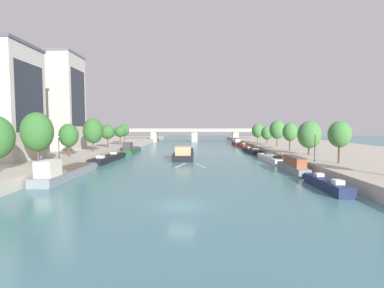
# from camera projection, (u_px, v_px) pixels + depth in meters

# --- Properties ---
(ground_plane) EXTENTS (400.00, 400.00, 0.00)m
(ground_plane) POSITION_uv_depth(u_px,v_px,m) (181.00, 206.00, 25.49)
(ground_plane) COLOR teal
(quay_left) EXTENTS (36.00, 170.00, 1.60)m
(quay_left) POSITION_uv_depth(u_px,v_px,m) (68.00, 149.00, 81.11)
(quay_left) COLOR #B7AD9E
(quay_left) RESTS_ON ground
(quay_right) EXTENTS (36.00, 170.00, 1.60)m
(quay_right) POSITION_uv_depth(u_px,v_px,m) (320.00, 149.00, 79.51)
(quay_right) COLOR #B7AD9E
(quay_right) RESTS_ON ground
(barge_midriver) EXTENTS (4.94, 23.51, 3.06)m
(barge_midriver) POSITION_uv_depth(u_px,v_px,m) (184.00, 153.00, 66.74)
(barge_midriver) COLOR black
(barge_midriver) RESTS_ON ground
(wake_behind_barge) EXTENTS (5.60, 5.93, 0.03)m
(wake_behind_barge) POSITION_uv_depth(u_px,v_px,m) (190.00, 165.00, 52.13)
(wake_behind_barge) COLOR silver
(wake_behind_barge) RESTS_ON ground
(moored_boat_left_end) EXTENTS (3.00, 16.21, 3.11)m
(moored_boat_left_end) POSITION_uv_depth(u_px,v_px,m) (66.00, 172.00, 39.18)
(moored_boat_left_end) COLOR gray
(moored_boat_left_end) RESTS_ON ground
(moored_boat_left_second) EXTENTS (3.22, 16.43, 2.28)m
(moored_boat_left_second) POSITION_uv_depth(u_px,v_px,m) (109.00, 158.00, 58.59)
(moored_boat_left_second) COLOR black
(moored_boat_left_second) RESTS_ON ground
(moored_boat_left_upstream) EXTENTS (3.24, 14.70, 3.18)m
(moored_boat_left_upstream) POSITION_uv_depth(u_px,v_px,m) (131.00, 150.00, 76.19)
(moored_boat_left_upstream) COLOR #235633
(moored_boat_left_upstream) RESTS_ON ground
(moored_boat_right_near) EXTENTS (1.92, 10.30, 2.28)m
(moored_boat_right_near) POSITION_uv_depth(u_px,v_px,m) (326.00, 184.00, 32.44)
(moored_boat_right_near) COLOR #1E284C
(moored_boat_right_near) RESTS_ON ground
(moored_boat_right_second) EXTENTS (2.06, 11.61, 2.68)m
(moored_boat_right_second) POSITION_uv_depth(u_px,v_px,m) (293.00, 165.00, 44.19)
(moored_boat_right_second) COLOR gray
(moored_boat_right_second) RESTS_ON ground
(moored_boat_right_end) EXTENTS (3.22, 14.84, 2.19)m
(moored_boat_right_end) POSITION_uv_depth(u_px,v_px,m) (272.00, 158.00, 58.65)
(moored_boat_right_end) COLOR silver
(moored_boat_right_end) RESTS_ON ground
(moored_boat_right_lone) EXTENTS (3.03, 14.81, 2.21)m
(moored_boat_right_lone) POSITION_uv_depth(u_px,v_px,m) (252.00, 151.00, 76.84)
(moored_boat_right_lone) COLOR black
(moored_boat_right_lone) RESTS_ON ground
(moored_boat_right_midway) EXTENTS (3.36, 14.89, 2.28)m
(moored_boat_right_midway) POSITION_uv_depth(u_px,v_px,m) (244.00, 146.00, 94.42)
(moored_boat_right_midway) COLOR maroon
(moored_boat_right_midway) RESTS_ON ground
(moored_boat_right_downstream) EXTENTS (2.55, 11.43, 2.77)m
(moored_boat_right_downstream) POSITION_uv_depth(u_px,v_px,m) (236.00, 142.00, 108.64)
(moored_boat_right_downstream) COLOR maroon
(moored_boat_right_downstream) RESTS_ON ground
(tree_left_midway) EXTENTS (4.71, 4.71, 8.03)m
(tree_left_midway) POSITION_uv_depth(u_px,v_px,m) (37.00, 132.00, 42.20)
(tree_left_midway) COLOR brown
(tree_left_midway) RESTS_ON quay_left
(tree_left_end_of_row) EXTENTS (3.58, 3.58, 6.35)m
(tree_left_end_of_row) POSITION_uv_depth(u_px,v_px,m) (69.00, 135.00, 52.19)
(tree_left_end_of_row) COLOR brown
(tree_left_end_of_row) RESTS_ON quay_left
(tree_left_far) EXTENTS (4.53, 4.53, 7.73)m
(tree_left_far) POSITION_uv_depth(u_px,v_px,m) (93.00, 131.00, 63.62)
(tree_left_far) COLOR brown
(tree_left_far) RESTS_ON quay_left
(tree_left_second) EXTENTS (3.87, 3.87, 6.30)m
(tree_left_second) POSITION_uv_depth(u_px,v_px,m) (108.00, 132.00, 74.10)
(tree_left_second) COLOR brown
(tree_left_second) RESTS_ON quay_left
(tree_left_nearest) EXTENTS (3.33, 3.33, 5.93)m
(tree_left_nearest) POSITION_uv_depth(u_px,v_px,m) (120.00, 132.00, 83.68)
(tree_left_nearest) COLOR brown
(tree_left_nearest) RESTS_ON quay_left
(tree_left_distant) EXTENTS (3.41, 3.41, 6.63)m
(tree_left_distant) POSITION_uv_depth(u_px,v_px,m) (124.00, 130.00, 91.78)
(tree_left_distant) COLOR brown
(tree_left_distant) RESTS_ON quay_left
(tree_right_midway) EXTENTS (3.45, 3.45, 6.69)m
(tree_right_midway) POSITION_uv_depth(u_px,v_px,m) (340.00, 134.00, 42.92)
(tree_right_midway) COLOR brown
(tree_right_midway) RESTS_ON quay_right
(tree_right_past_mid) EXTENTS (4.64, 4.64, 6.98)m
(tree_right_past_mid) POSITION_uv_depth(u_px,v_px,m) (309.00, 135.00, 55.88)
(tree_right_past_mid) COLOR brown
(tree_right_past_mid) RESTS_ON quay_right
(tree_right_distant) EXTENTS (3.56, 3.56, 6.75)m
(tree_right_distant) POSITION_uv_depth(u_px,v_px,m) (290.00, 132.00, 67.22)
(tree_right_distant) COLOR brown
(tree_right_distant) RESTS_ON quay_right
(tree_right_end_of_row) EXTENTS (4.44, 4.44, 7.57)m
(tree_right_end_of_row) POSITION_uv_depth(u_px,v_px,m) (277.00, 130.00, 79.31)
(tree_right_end_of_row) COLOR brown
(tree_right_end_of_row) RESTS_ON quay_right
(tree_right_far) EXTENTS (3.93, 3.93, 5.94)m
(tree_right_far) POSITION_uv_depth(u_px,v_px,m) (267.00, 133.00, 90.72)
(tree_right_far) COLOR brown
(tree_right_far) RESTS_ON quay_right
(tree_right_second) EXTENTS (4.37, 4.37, 6.80)m
(tree_right_second) POSITION_uv_depth(u_px,v_px,m) (258.00, 131.00, 101.25)
(tree_right_second) COLOR brown
(tree_right_second) RESTS_ON quay_right
(lamppost_left_bank) EXTENTS (0.28, 0.28, 4.26)m
(lamppost_left_bank) POSITION_uv_depth(u_px,v_px,m) (59.00, 148.00, 44.66)
(lamppost_left_bank) COLOR black
(lamppost_left_bank) RESTS_ON quay_left
(lamppost_right_bank) EXTENTS (0.28, 0.28, 4.49)m
(lamppost_right_bank) POSITION_uv_depth(u_px,v_px,m) (315.00, 147.00, 45.65)
(lamppost_right_bank) COLOR black
(lamppost_right_bank) RESTS_ON quay_right
(building_left_middle) EXTENTS (13.87, 9.70, 23.94)m
(building_left_middle) POSITION_uv_depth(u_px,v_px,m) (52.00, 102.00, 68.50)
(building_left_middle) COLOR #BCB2A8
(building_left_middle) RESTS_ON quay_left
(bridge_far) EXTENTS (62.54, 4.40, 6.40)m
(bridge_far) POSITION_uv_depth(u_px,v_px,m) (195.00, 133.00, 129.05)
(bridge_far) COLOR #ADA899
(bridge_far) RESTS_ON ground
(person_on_quay) EXTENTS (0.29, 0.51, 1.62)m
(person_on_quay) POSITION_uv_depth(u_px,v_px,m) (41.00, 161.00, 38.41)
(person_on_quay) COLOR #473D33
(person_on_quay) RESTS_ON quay_left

